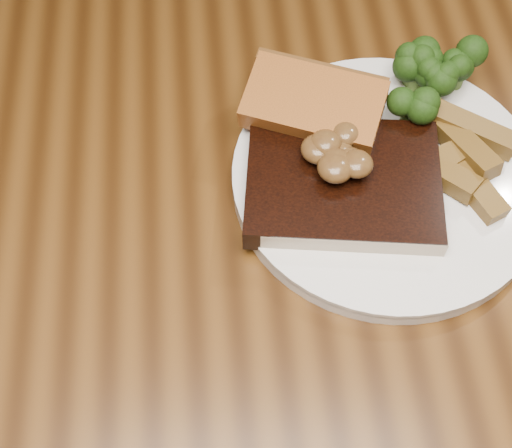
% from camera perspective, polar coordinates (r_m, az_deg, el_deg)
% --- Properties ---
extents(dining_table, '(1.60, 0.90, 0.75)m').
position_cam_1_polar(dining_table, '(0.64, -0.37, -5.30)').
color(dining_table, '#46290E').
rests_on(dining_table, ground).
extents(plate, '(0.29, 0.29, 0.01)m').
position_cam_1_polar(plate, '(0.59, 10.36, 3.52)').
color(plate, silver).
rests_on(plate, dining_table).
extents(steak, '(0.17, 0.14, 0.02)m').
position_cam_1_polar(steak, '(0.57, 6.94, 3.25)').
color(steak, black).
rests_on(steak, plate).
extents(steak_bone, '(0.14, 0.03, 0.02)m').
position_cam_1_polar(steak_bone, '(0.54, 7.72, -1.44)').
color(steak_bone, '#BFAE94').
rests_on(steak_bone, plate).
extents(mushroom_pile, '(0.08, 0.08, 0.03)m').
position_cam_1_polar(mushroom_pile, '(0.55, 7.57, 5.77)').
color(mushroom_pile, '#543A1A').
rests_on(mushroom_pile, steak).
extents(garlic_bread, '(0.12, 0.10, 0.02)m').
position_cam_1_polar(garlic_bread, '(0.60, 4.50, 8.27)').
color(garlic_bread, '#9A521C').
rests_on(garlic_bread, plate).
extents(potato_wedges, '(0.10, 0.10, 0.02)m').
position_cam_1_polar(potato_wedges, '(0.59, 16.19, 3.96)').
color(potato_wedges, brown).
rests_on(potato_wedges, plate).
extents(broccoli_cluster, '(0.07, 0.07, 0.04)m').
position_cam_1_polar(broccoli_cluster, '(0.63, 13.88, 10.78)').
color(broccoli_cluster, '#18350C').
rests_on(broccoli_cluster, plate).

